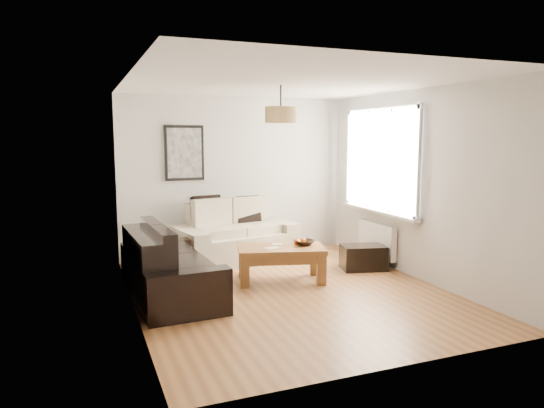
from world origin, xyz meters
name	(u,v)px	position (x,y,z in m)	size (l,w,h in m)	color
floor	(289,292)	(0.00, 0.00, 0.00)	(4.50, 4.50, 0.00)	brown
ceiling	(290,83)	(0.00, 0.00, 2.60)	(3.80, 4.50, 0.00)	white
wall_back	(236,177)	(0.00, 2.25, 1.30)	(3.80, 0.04, 2.60)	silver
wall_front	(399,218)	(0.00, -2.25, 1.30)	(3.80, 0.04, 2.60)	silver
wall_left	(131,197)	(-1.90, 0.00, 1.30)	(0.04, 4.50, 2.60)	silver
wall_right	(416,185)	(1.90, 0.00, 1.30)	(0.04, 4.50, 2.60)	silver
window_bay	(381,160)	(1.86, 0.80, 1.60)	(0.14, 1.90, 1.60)	white
radiator	(377,239)	(1.82, 0.80, 0.38)	(0.10, 0.90, 0.52)	white
poster	(184,153)	(-0.85, 2.22, 1.70)	(0.62, 0.04, 0.87)	black
pendant_shade	(281,115)	(0.00, 0.30, 2.23)	(0.40, 0.40, 0.20)	tan
loveseat_cream	(235,232)	(-0.16, 1.78, 0.46)	(1.84, 1.00, 0.91)	#BAB096
sofa_leather	(171,264)	(-1.43, 0.36, 0.41)	(1.90, 0.92, 0.82)	black
coffee_table	(281,264)	(0.09, 0.48, 0.24)	(1.16, 0.63, 0.48)	brown
ottoman	(363,257)	(1.45, 0.59, 0.18)	(0.63, 0.41, 0.36)	black
cushion_left	(207,210)	(-0.56, 2.00, 0.80)	(0.47, 0.14, 0.47)	black
cushion_right	(247,209)	(0.11, 2.00, 0.78)	(0.43, 0.13, 0.43)	black
fruit_bowl	(304,242)	(0.43, 0.48, 0.51)	(0.27, 0.27, 0.07)	black
orange_a	(298,241)	(0.37, 0.56, 0.52)	(0.07, 0.07, 0.07)	#E55313
orange_b	(304,240)	(0.47, 0.58, 0.52)	(0.07, 0.07, 0.07)	orange
orange_c	(297,242)	(0.34, 0.54, 0.52)	(0.09, 0.09, 0.09)	#D54411
papers	(272,248)	(-0.06, 0.44, 0.48)	(0.18, 0.13, 0.01)	beige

